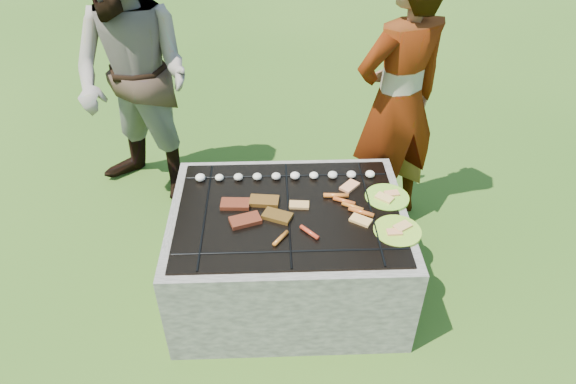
% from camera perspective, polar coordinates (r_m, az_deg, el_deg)
% --- Properties ---
extents(lawn, '(60.00, 60.00, 0.00)m').
position_cam_1_polar(lawn, '(3.22, 0.03, -10.47)').
color(lawn, '#224711').
rests_on(lawn, ground).
extents(fire_pit, '(1.30, 1.00, 0.62)m').
position_cam_1_polar(fire_pit, '(3.02, 0.03, -6.89)').
color(fire_pit, '#A99F96').
rests_on(fire_pit, ground).
extents(mushrooms, '(1.06, 0.06, 0.04)m').
position_cam_1_polar(mushrooms, '(3.02, -0.17, 1.81)').
color(mushrooms, white).
rests_on(mushrooms, fire_pit).
extents(pork_slabs, '(0.40, 0.28, 0.02)m').
position_cam_1_polar(pork_slabs, '(2.78, -3.69, -2.01)').
color(pork_slabs, maroon).
rests_on(pork_slabs, fire_pit).
extents(sausages, '(0.55, 0.41, 0.03)m').
position_cam_1_polar(sausages, '(2.78, 5.21, -2.21)').
color(sausages, orange).
rests_on(sausages, fire_pit).
extents(bread_on_grate, '(0.44, 0.42, 0.02)m').
position_cam_1_polar(bread_on_grate, '(2.85, 5.55, -1.18)').
color(bread_on_grate, tan).
rests_on(bread_on_grate, fire_pit).
extents(plate_far, '(0.29, 0.29, 0.03)m').
position_cam_1_polar(plate_far, '(2.94, 10.93, -0.59)').
color(plate_far, '#BDD332').
rests_on(plate_far, fire_pit).
extents(plate_near, '(0.28, 0.28, 0.03)m').
position_cam_1_polar(plate_near, '(2.73, 12.06, -4.24)').
color(plate_near, '#C8DA34').
rests_on(plate_near, fire_pit).
extents(cook, '(0.76, 0.65, 1.76)m').
position_cam_1_polar(cook, '(3.33, 12.11, 9.66)').
color(cook, gray).
rests_on(cook, ground).
extents(bystander, '(1.11, 1.04, 1.83)m').
position_cam_1_polar(bystander, '(3.63, -16.75, 11.90)').
color(bystander, '#A69D8A').
rests_on(bystander, ground).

